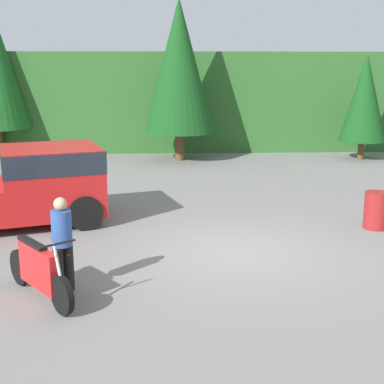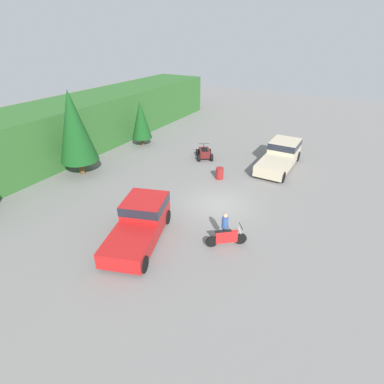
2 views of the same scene
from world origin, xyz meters
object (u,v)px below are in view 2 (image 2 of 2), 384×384
pickup_truck_second (281,154)px  rider_person (225,226)px  dirt_bike (227,238)px  pickup_truck_red (141,221)px  quad_atv (204,153)px  steel_barrel (220,173)px

pickup_truck_second → rider_person: (-11.45, -0.04, -0.08)m
dirt_bike → rider_person: 0.62m
pickup_truck_red → quad_atv: size_ratio=2.43×
dirt_bike → pickup_truck_second: bearing=53.2°
pickup_truck_red → rider_person: 4.50m
pickup_truck_second → pickup_truck_red: bearing=163.9°
quad_atv → steel_barrel: quad_atv is taller
pickup_truck_red → steel_barrel: pickup_truck_red is taller
rider_person → steel_barrel: rider_person is taller
dirt_bike → quad_atv: (10.10, 6.49, -0.01)m
quad_atv → rider_person: (-9.75, -6.21, 0.43)m
quad_atv → steel_barrel: size_ratio=2.59×
pickup_truck_second → rider_person: pickup_truck_second is taller
steel_barrel → dirt_bike: bearing=-152.7°
pickup_truck_red → rider_person: pickup_truck_red is taller
dirt_bike → steel_barrel: dirt_bike is taller
quad_atv → pickup_truck_second: bearing=-108.8°
pickup_truck_second → steel_barrel: size_ratio=6.67×
steel_barrel → pickup_truck_red: bearing=175.1°
rider_person → quad_atv: bearing=84.7°
pickup_truck_second → dirt_bike: bearing=-177.7°
pickup_truck_second → rider_person: size_ratio=3.55×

